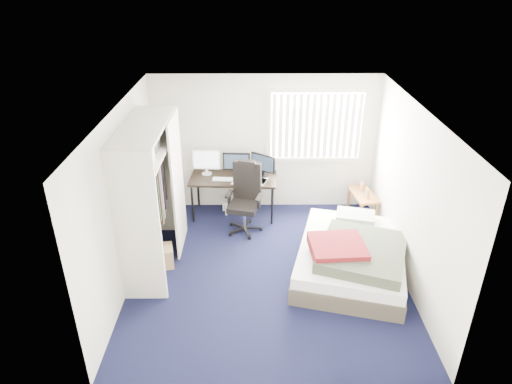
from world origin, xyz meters
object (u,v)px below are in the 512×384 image
object	(u,v)px
office_chair	(245,205)
desk	(234,175)
nightstand	(363,197)
bed	(352,256)

from	to	relation	value
office_chair	desk	bearing A→B (deg)	112.42
nightstand	bed	size ratio (longest dim) A/B	0.32
desk	nightstand	distance (m)	2.34
desk	nightstand	world-z (taller)	desk
office_chair	bed	xyz separation A→B (m)	(1.60, -1.26, -0.19)
desk	bed	distance (m)	2.59
office_chair	nightstand	world-z (taller)	office_chair
desk	nightstand	size ratio (longest dim) A/B	2.06
office_chair	bed	size ratio (longest dim) A/B	0.52
nightstand	desk	bearing A→B (deg)	175.91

